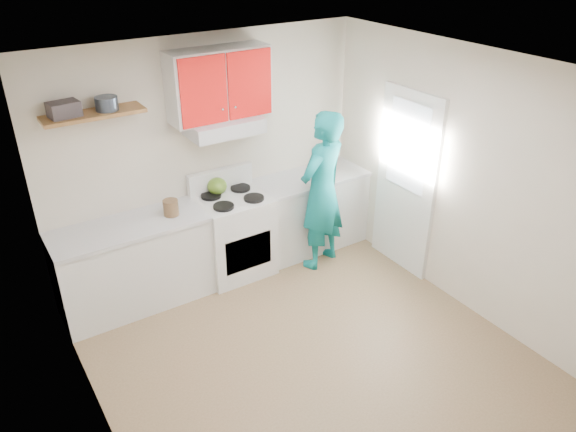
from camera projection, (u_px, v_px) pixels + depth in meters
floor at (306, 352)px, 5.15m from camera, size 3.80×3.80×0.00m
ceiling at (312, 72)px, 3.92m from camera, size 3.60×3.80×0.04m
back_wall at (208, 158)px, 5.95m from camera, size 3.60×0.04×2.60m
front_wall at (500, 371)px, 3.13m from camera, size 3.60×0.04×2.60m
left_wall at (86, 304)px, 3.68m from camera, size 0.04×3.80×2.60m
right_wall at (461, 182)px, 5.40m from camera, size 0.04×3.80×2.60m
door at (406, 183)px, 6.03m from camera, size 0.05×0.85×2.05m
door_glass at (408, 146)px, 5.82m from camera, size 0.01×0.55×0.95m
counter_left at (134, 266)px, 5.63m from camera, size 1.52×0.60×0.90m
counter_right at (310, 212)px, 6.67m from camera, size 1.32×0.60×0.90m
stove at (234, 235)px, 6.15m from camera, size 0.76×0.65×0.92m
range_hood at (224, 126)px, 5.64m from camera, size 0.76×0.44×0.15m
upper_cabinets at (219, 84)px, 5.48m from camera, size 1.02×0.33×0.70m
shelf at (93, 114)px, 4.95m from camera, size 0.90×0.30×0.04m
books at (64, 109)px, 4.79m from camera, size 0.28×0.22×0.13m
tin at (107, 104)px, 4.96m from camera, size 0.20×0.20×0.12m
kettle at (217, 186)px, 5.99m from camera, size 0.25×0.25×0.18m
crock at (171, 209)px, 5.56m from camera, size 0.19×0.19×0.18m
cutting_board at (302, 179)px, 6.39m from camera, size 0.36×0.30×0.02m
silicone_mat at (341, 172)px, 6.60m from camera, size 0.41×0.37×0.01m
person at (322, 191)px, 6.09m from camera, size 0.78×0.63×1.83m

